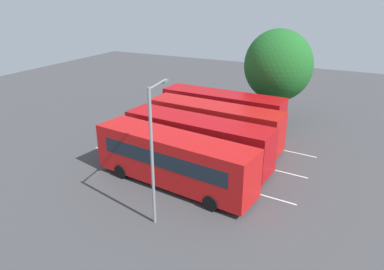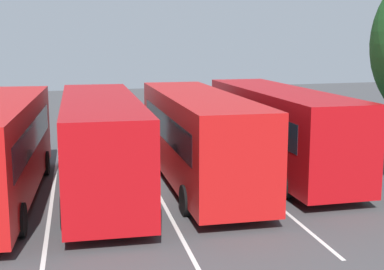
{
  "view_description": "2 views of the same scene",
  "coord_description": "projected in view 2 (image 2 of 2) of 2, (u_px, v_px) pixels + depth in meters",
  "views": [
    {
      "loc": [
        -10.5,
        22.92,
        11.45
      ],
      "look_at": [
        0.88,
        0.12,
        1.31
      ],
      "focal_mm": 33.9,
      "sensor_mm": 36.0,
      "label": 1
    },
    {
      "loc": [
        -18.92,
        4.18,
        5.36
      ],
      "look_at": [
        -0.2,
        -1.39,
        1.85
      ],
      "focal_mm": 51.38,
      "sensor_mm": 36.0,
      "label": 2
    }
  ],
  "objects": [
    {
      "name": "bus_center_left",
      "position": [
        198.0,
        135.0,
        19.97
      ],
      "size": [
        10.89,
        3.21,
        3.33
      ],
      "rotation": [
        0.0,
        0.0,
        -0.07
      ],
      "color": "red",
      "rests_on": "ground"
    },
    {
      "name": "lane_stripe_inner_right",
      "position": [
        53.0,
        194.0,
        18.97
      ],
      "size": [
        15.87,
        1.41,
        0.01
      ],
      "primitive_type": "cube",
      "rotation": [
        0.0,
        0.0,
        -0.08
      ],
      "color": "silver",
      "rests_on": "ground"
    },
    {
      "name": "bus_far_left",
      "position": [
        278.0,
        127.0,
        21.69
      ],
      "size": [
        10.86,
        3.04,
        3.33
      ],
      "rotation": [
        0.0,
        0.0,
        -0.05
      ],
      "color": "#B70C11",
      "rests_on": "ground"
    },
    {
      "name": "ground_plane",
      "position": [
        154.0,
        186.0,
        19.97
      ],
      "size": [
        74.91,
        74.91,
        0.0
      ],
      "primitive_type": "plane",
      "color": "#424244"
    },
    {
      "name": "bus_center_right",
      "position": [
        101.0,
        142.0,
        18.77
      ],
      "size": [
        10.91,
        3.34,
        3.33
      ],
      "rotation": [
        0.0,
        0.0,
        -0.08
      ],
      "color": "#B70C11",
      "rests_on": "ground"
    },
    {
      "name": "lane_stripe_inner_left",
      "position": [
        154.0,
        186.0,
        19.97
      ],
      "size": [
        15.87,
        1.41,
        0.01
      ],
      "primitive_type": "cube",
      "rotation": [
        0.0,
        0.0,
        -0.08
      ],
      "color": "silver",
      "rests_on": "ground"
    },
    {
      "name": "lane_stripe_outer_left",
      "position": [
        246.0,
        179.0,
        20.98
      ],
      "size": [
        15.87,
        1.41,
        0.01
      ],
      "primitive_type": "cube",
      "rotation": [
        0.0,
        0.0,
        -0.08
      ],
      "color": "silver",
      "rests_on": "ground"
    },
    {
      "name": "pedestrian",
      "position": [
        228.0,
        121.0,
        28.81
      ],
      "size": [
        0.45,
        0.45,
        1.69
      ],
      "rotation": [
        0.0,
        0.0,
        3.83
      ],
      "color": "#232833",
      "rests_on": "ground"
    }
  ]
}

